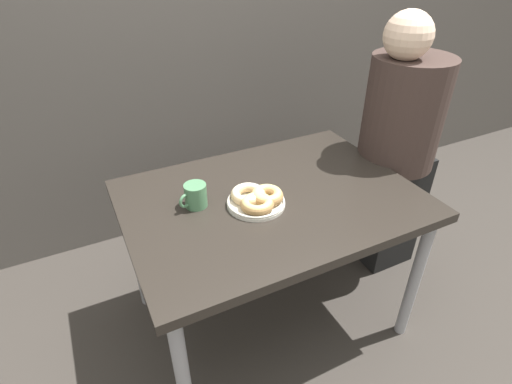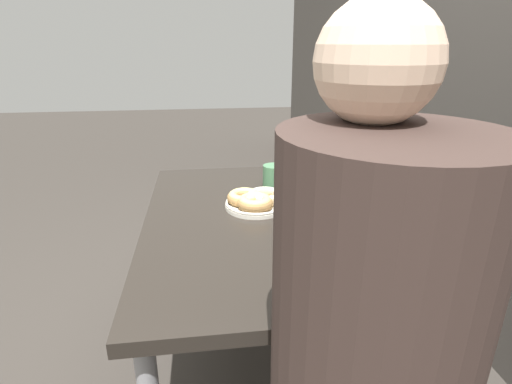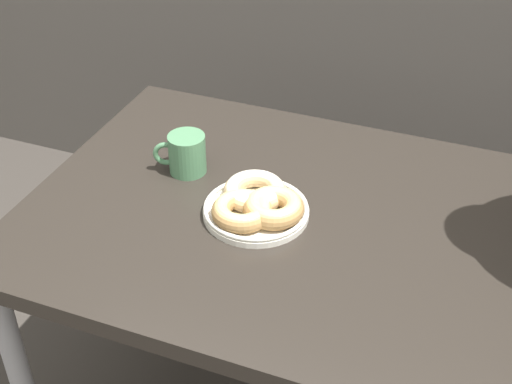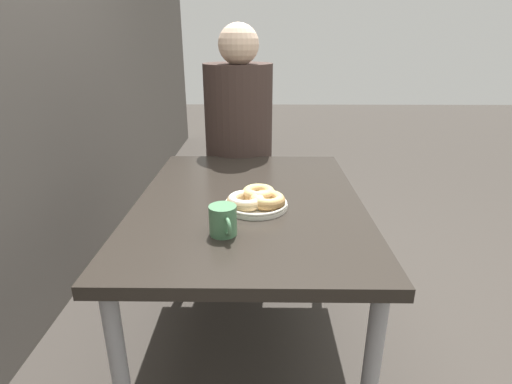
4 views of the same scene
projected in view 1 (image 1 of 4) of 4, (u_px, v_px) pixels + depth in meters
name	position (u px, v px, depth m)	size (l,w,h in m)	color
ground_plane	(282.00, 336.00, 1.89)	(14.00, 14.00, 0.00)	#38332D
wall_back	(182.00, 4.00, 2.02)	(8.00, 0.05, 2.60)	#56514C
dining_table	(271.00, 211.00, 1.65)	(1.17, 0.84, 0.72)	#28231E
donut_plate	(257.00, 199.00, 1.54)	(0.23, 0.26, 0.06)	silver
coffee_mug	(195.00, 195.00, 1.52)	(0.12, 0.09, 0.09)	#4C7F56
person_figure	(399.00, 145.00, 1.93)	(0.40, 0.36, 1.36)	black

